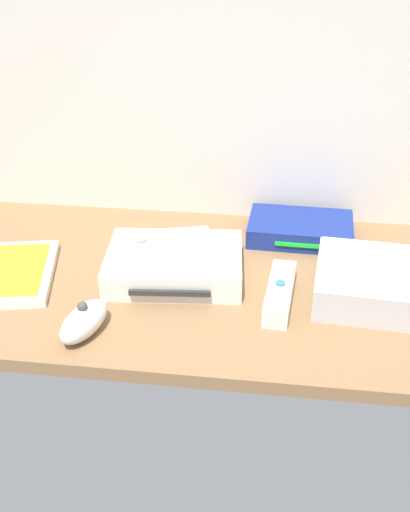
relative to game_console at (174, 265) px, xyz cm
name	(u,v)px	position (x,y,z in cm)	size (l,w,h in cm)	color
ground_plane	(205,284)	(4.84, 0.42, -3.20)	(100.00, 48.00, 2.00)	#936D47
back_wall	(224,39)	(4.84, 25.02, 29.80)	(110.00, 1.20, 64.00)	silver
game_console	(174,265)	(0.00, 0.00, 0.00)	(22.41, 17.97, 4.40)	white
mini_computer	(374,282)	(30.45, -1.81, 0.44)	(18.33, 18.33, 5.30)	silver
game_case	(9,273)	(-25.87, -3.38, -1.44)	(17.48, 21.55, 1.56)	white
network_router	(300,229)	(19.61, 16.54, -0.50)	(18.40, 12.84, 3.40)	navy
remote_wand	(280,293)	(16.71, -4.87, -0.69)	(4.63, 15.02, 3.40)	white
remote_nunchuk	(84,321)	(-9.61, -16.47, -0.16)	(6.81, 10.79, 5.10)	white
remote_classic_pad	(166,245)	(-1.31, 0.61, 3.21)	(16.03, 11.62, 2.40)	white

